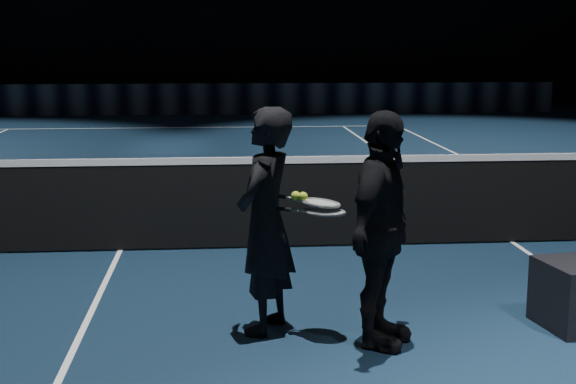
# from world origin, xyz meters

# --- Properties ---
(floor) EXTENTS (36.00, 36.00, 0.00)m
(floor) POSITION_xyz_m (0.00, 0.00, 0.00)
(floor) COLOR black
(floor) RESTS_ON ground
(court_lines) EXTENTS (10.98, 23.78, 0.01)m
(court_lines) POSITION_xyz_m (0.00, 0.00, 0.00)
(court_lines) COLOR white
(court_lines) RESTS_ON floor
(net_mesh) EXTENTS (12.80, 0.02, 0.86)m
(net_mesh) POSITION_xyz_m (0.00, 0.00, 0.45)
(net_mesh) COLOR black
(net_mesh) RESTS_ON floor
(net_tape) EXTENTS (12.80, 0.03, 0.07)m
(net_tape) POSITION_xyz_m (0.00, 0.00, 0.92)
(net_tape) COLOR white
(net_tape) RESTS_ON net_mesh
(sponsor_backdrop) EXTENTS (22.00, 0.15, 0.90)m
(sponsor_backdrop) POSITION_xyz_m (0.00, 15.50, 0.45)
(sponsor_backdrop) COLOR black
(sponsor_backdrop) RESTS_ON floor
(player_a) EXTENTS (0.62, 0.71, 1.65)m
(player_a) POSITION_xyz_m (1.35, -2.40, 0.82)
(player_a) COLOR black
(player_a) RESTS_ON floor
(player_b) EXTENTS (0.81, 1.04, 1.65)m
(player_b) POSITION_xyz_m (2.13, -2.75, 0.82)
(player_b) COLOR black
(player_b) RESTS_ON floor
(racket_lower) EXTENTS (0.71, 0.48, 0.03)m
(racket_lower) POSITION_xyz_m (1.76, -2.59, 0.92)
(racket_lower) COLOR black
(racket_lower) RESTS_ON player_a
(racket_upper) EXTENTS (0.71, 0.44, 0.10)m
(racket_upper) POSITION_xyz_m (1.73, -2.53, 0.98)
(racket_upper) COLOR black
(racket_upper) RESTS_ON player_b
(tennis_balls) EXTENTS (0.12, 0.10, 0.12)m
(tennis_balls) POSITION_xyz_m (1.59, -2.50, 1.04)
(tennis_balls) COLOR #B2C62A
(tennis_balls) RESTS_ON racket_upper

